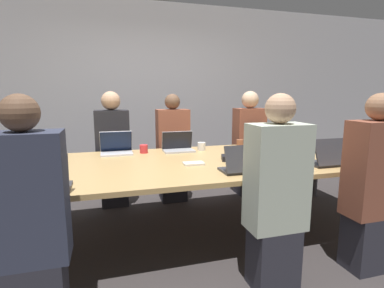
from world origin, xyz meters
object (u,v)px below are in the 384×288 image
Objects in this scene: laptop_near_right at (328,158)px; laptop_near_left at (43,181)px; laptop_near_midright at (241,164)px; laptop_far_right at (260,140)px; person_near_midright at (276,198)px; laptop_far_midleft at (116,147)px; cup_far_midleft at (144,149)px; person_far_right at (249,144)px; cup_near_right at (302,162)px; person_near_left at (30,224)px; cup_far_right at (240,143)px; cup_far_center at (201,146)px; stapler at (224,158)px; person_far_midleft at (113,151)px; person_far_center at (173,150)px; laptop_far_center at (178,145)px; person_near_right at (372,187)px; cup_near_left at (2,186)px.

laptop_near_left reaches higher than laptop_near_right.
laptop_near_midright is at bearing -176.14° from laptop_near_left.
laptop_far_right is 1.76m from person_near_midright.
cup_far_midleft is at bearing -8.28° from laptop_far_midleft.
person_far_right is 1.82m from laptop_far_midleft.
laptop_far_midleft reaches higher than cup_near_right.
laptop_near_midright is 0.59m from cup_near_right.
person_near_left is at bearing 87.74° from laptop_near_left.
cup_far_right is 1.09m from cup_near_right.
laptop_near_midright is at bearing -89.09° from cup_far_center.
stapler is at bearing -89.32° from person_near_midright.
cup_far_center is 2.09m from person_near_left.
person_near_left reaches higher than laptop_far_midleft.
laptop_far_right is 3.87× the size of cup_far_right.
cup_near_right is at bearing -34.86° from laptop_far_midleft.
laptop_near_midright is at bearing -56.59° from person_far_midleft.
laptop_near_right is at bearing -52.88° from person_far_center.
laptop_near_midright is at bearing -179.45° from cup_near_right.
laptop_far_midleft is at bearing 145.14° from cup_near_right.
cup_far_right is 0.27× the size of laptop_far_midleft.
laptop_far_center is 1.93m from person_near_left.
person_near_left is (-2.30, -1.92, -0.02)m from person_far_right.
person_near_midright reaches higher than laptop_near_right.
laptop_far_right is 1.60m from person_near_right.
person_far_right is 1.02× the size of person_near_midright.
laptop_far_right is 0.26× the size of person_far_center.
person_near_midright is 1.49m from cup_far_center.
person_far_right reaches higher than laptop_far_right.
laptop_far_midleft is (-0.96, 1.09, 0.00)m from laptop_near_midright.
person_near_midright is 14.90× the size of cup_near_left.
laptop_near_left reaches higher than laptop_far_center.
laptop_near_left is (-2.36, 0.37, 0.14)m from person_near_right.
laptop_near_left reaches higher than cup_far_right.
cup_near_right is (-0.22, -1.46, 0.09)m from person_far_right.
person_near_midright is at bearing -72.49° from stapler.
cup_near_right is at bearing -39.44° from cup_far_midleft.
cup_far_midleft is at bearing 140.56° from cup_near_right.
person_near_left is at bearing -0.42° from person_near_right.
person_near_left is at bearing -122.72° from person_far_center.
person_near_right is at bearing -46.58° from person_far_midleft.
cup_far_midleft is (-1.18, -0.05, 0.00)m from cup_far_right.
laptop_near_right is at bearing -39.04° from person_far_midleft.
laptop_near_right is 0.24× the size of person_far_center.
person_far_center is at bearing 161.36° from laptop_far_right.
stapler is (0.32, -0.59, -0.04)m from laptop_far_center.
laptop_near_right is at bearing -150.10° from person_near_midright.
person_near_midright is 2.23m from person_far_midleft.
person_far_right reaches higher than person_near_midright.
laptop_near_left is at bearing -148.86° from cup_far_right.
cup_near_right is 0.08× the size of person_near_left.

